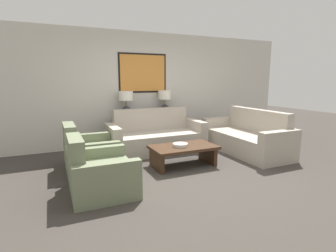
% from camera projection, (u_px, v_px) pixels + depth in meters
% --- Properties ---
extents(ground_plane, '(20.00, 20.00, 0.00)m').
position_uv_depth(ground_plane, '(193.00, 175.00, 4.29)').
color(ground_plane, '#3D3833').
extents(back_wall, '(7.97, 0.12, 2.65)m').
position_uv_depth(back_wall, '(142.00, 89.00, 6.32)').
color(back_wall, beige).
rests_on(back_wall, ground_plane).
extents(console_table, '(1.45, 0.34, 0.74)m').
position_uv_depth(console_table, '(146.00, 130.00, 6.26)').
color(console_table, black).
rests_on(console_table, ground_plane).
extents(table_lamp_left, '(0.32, 0.32, 0.55)m').
position_uv_depth(table_lamp_left, '(126.00, 100.00, 5.94)').
color(table_lamp_left, '#333338').
rests_on(table_lamp_left, console_table).
extents(table_lamp_right, '(0.32, 0.32, 0.55)m').
position_uv_depth(table_lamp_right, '(165.00, 98.00, 6.33)').
color(table_lamp_right, '#333338').
rests_on(table_lamp_right, console_table).
extents(couch_by_back_wall, '(2.07, 0.89, 0.91)m').
position_uv_depth(couch_by_back_wall, '(156.00, 137.00, 5.73)').
color(couch_by_back_wall, '#ADA393').
rests_on(couch_by_back_wall, ground_plane).
extents(couch_by_side, '(0.89, 2.07, 0.91)m').
position_uv_depth(couch_by_side, '(246.00, 138.00, 5.65)').
color(couch_by_side, '#ADA393').
rests_on(couch_by_side, ground_plane).
extents(coffee_table, '(1.17, 0.68, 0.37)m').
position_uv_depth(coffee_table, '(183.00, 151.00, 4.74)').
color(coffee_table, '#3D2616').
rests_on(coffee_table, ground_plane).
extents(decorative_bowl, '(0.27, 0.27, 0.06)m').
position_uv_depth(decorative_bowl, '(180.00, 145.00, 4.68)').
color(decorative_bowl, beige).
rests_on(decorative_bowl, coffee_table).
extents(armchair_near_back_wall, '(0.85, 0.97, 0.81)m').
position_uv_depth(armchair_near_back_wall, '(88.00, 154.00, 4.59)').
color(armchair_near_back_wall, '#707A5B').
rests_on(armchair_near_back_wall, ground_plane).
extents(armchair_near_camera, '(0.85, 0.97, 0.81)m').
position_uv_depth(armchair_near_camera, '(99.00, 174.00, 3.61)').
color(armchair_near_camera, '#707A5B').
rests_on(armchair_near_camera, ground_plane).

